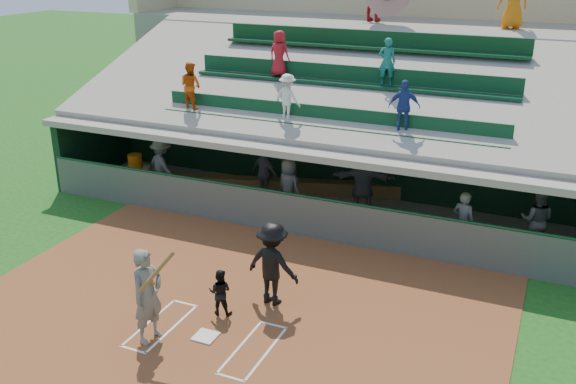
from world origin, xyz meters
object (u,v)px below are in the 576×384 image
at_px(batter_at_plate, 148,295).
at_px(catcher, 220,292).
at_px(home_plate, 206,336).
at_px(white_table, 138,177).
at_px(water_cooler, 135,161).

bearing_deg(batter_at_plate, catcher, 59.79).
distance_m(home_plate, white_table, 8.66).
height_order(batter_at_plate, water_cooler, batter_at_plate).
xyz_separation_m(batter_at_plate, catcher, (0.77, 1.33, -0.45)).
relative_size(home_plate, batter_at_plate, 0.22).
distance_m(home_plate, catcher, 1.00).
bearing_deg(water_cooler, white_table, 72.48).
height_order(catcher, water_cooler, water_cooler).
bearing_deg(catcher, batter_at_plate, 46.57).
xyz_separation_m(home_plate, batter_at_plate, (-0.92, -0.46, 0.93)).
relative_size(catcher, water_cooler, 2.31).
bearing_deg(white_table, batter_at_plate, -75.47).
height_order(home_plate, catcher, catcher).
xyz_separation_m(batter_at_plate, water_cooler, (-5.13, 6.62, -0.07)).
distance_m(batter_at_plate, white_table, 8.42).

